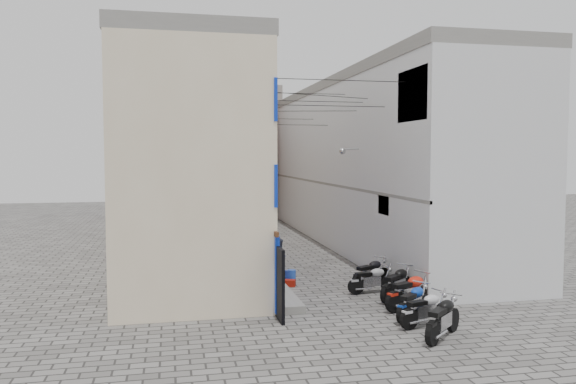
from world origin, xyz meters
TOP-DOWN VIEW (x-y plane):
  - ground at (0.00, 0.00)m, footprint 90.00×90.00m
  - plinth at (-2.05, 13.00)m, footprint 0.90×26.00m
  - building_left at (-4.98, 12.95)m, footprint 5.10×27.00m
  - building_right at (5.00, 13.00)m, footprint 5.94×26.00m
  - building_far_brick_left at (-2.00, 28.00)m, footprint 6.00×6.00m
  - building_far_brick_right at (3.00, 30.00)m, footprint 5.00×6.00m
  - building_far_concrete at (0.00, 34.00)m, footprint 8.00×5.00m
  - far_shopfront at (0.00, 25.20)m, footprint 2.00×0.30m
  - overhead_wires at (0.00, 7.64)m, footprint 5.80×13.02m
  - motorcycle_a at (1.47, -3.00)m, footprint 2.03×1.91m
  - motorcycle_b at (1.50, -1.91)m, footprint 1.99×1.16m
  - motorcycle_c at (1.47, -1.14)m, footprint 1.92×1.70m
  - motorcycle_d at (1.82, -0.11)m, footprint 2.27×1.53m
  - motorcycle_e at (1.90, 1.10)m, footprint 2.08×1.87m
  - motorcycle_f at (1.35, 2.07)m, footprint 1.93×0.80m
  - motorcycle_g at (1.65, 3.01)m, footprint 2.08×1.57m
  - person_a at (-1.91, 3.05)m, footprint 0.50×0.61m
  - person_b at (-1.70, 3.77)m, footprint 0.96×0.97m
  - water_jug_near at (-1.13, 4.24)m, footprint 0.38×0.38m
  - water_jug_far at (-1.26, 4.27)m, footprint 0.37×0.37m
  - red_crate at (-1.31, 3.71)m, footprint 0.47×0.41m

SIDE VIEW (x-z plane):
  - ground at x=0.00m, z-range 0.00..0.00m
  - red_crate at x=-1.31m, z-range 0.00..0.25m
  - plinth at x=-2.05m, z-range 0.00..0.25m
  - water_jug_far at x=-1.26m, z-range 0.00..0.49m
  - water_jug_near at x=-1.13m, z-range 0.00..0.51m
  - motorcycle_f at x=1.35m, z-range 0.00..1.09m
  - motorcycle_b at x=1.50m, z-range 0.00..1.10m
  - motorcycle_c at x=1.47m, z-range 0.00..1.13m
  - motorcycle_g at x=1.65m, z-range 0.00..1.17m
  - motorcycle_a at x=1.47m, z-range 0.00..1.23m
  - motorcycle_e at x=1.90m, z-range 0.00..1.24m
  - motorcycle_d at x=1.82m, z-range 0.00..1.26m
  - person_a at x=-1.91m, z-range 0.25..1.68m
  - person_b at x=-1.70m, z-range 0.25..1.83m
  - far_shopfront at x=0.00m, z-range 0.00..2.40m
  - building_far_brick_right at x=3.00m, z-range 0.00..8.00m
  - building_left at x=-4.98m, z-range 0.00..9.00m
  - building_right at x=5.00m, z-range 0.01..9.01m
  - building_far_brick_left at x=-2.00m, z-range 0.00..10.00m
  - building_far_concrete at x=0.00m, z-range 0.00..11.00m
  - overhead_wires at x=0.00m, z-range 6.46..7.79m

